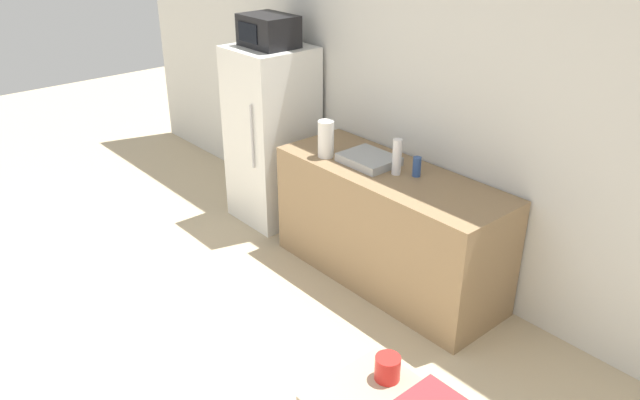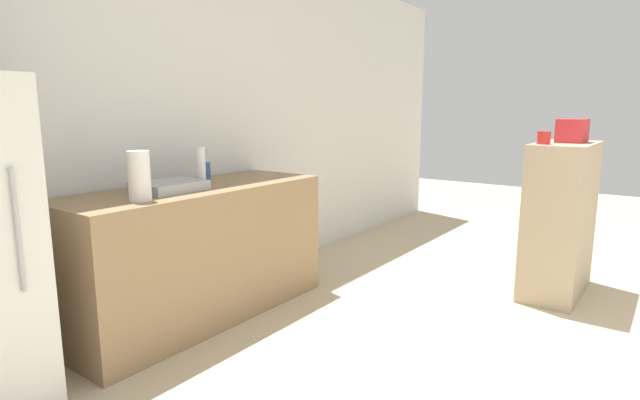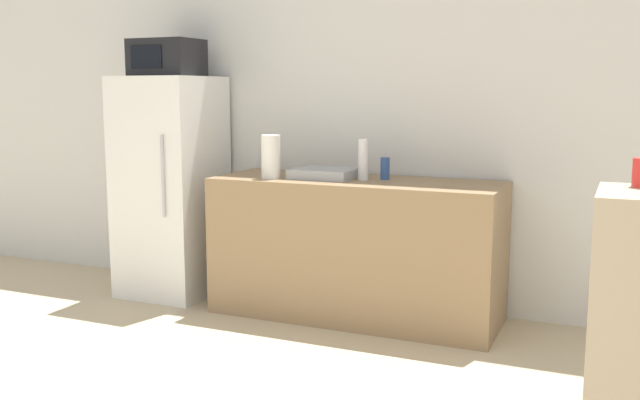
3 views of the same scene
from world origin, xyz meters
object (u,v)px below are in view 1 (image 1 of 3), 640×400
Objects in this scene: jar at (388,368)px; microwave at (268,31)px; bottle_short at (417,167)px; bottle_tall at (397,157)px; paper_towel_roll at (326,139)px; refrigerator at (272,136)px.

microwave is at bearing 149.91° from jar.
bottle_short is at bearing 128.47° from jar.
paper_towel_roll reaches higher than bottle_tall.
microwave is 1.55m from bottle_tall.
refrigerator is 5.93× the size of bottle_tall.
microwave is 1.07m from paper_towel_roll.
refrigerator is at bearing 71.23° from microwave.
refrigerator reaches higher than paper_towel_roll.
jar reaches higher than bottle_tall.
bottle_short is at bearing 19.16° from paper_towel_roll.
microwave is 3.45m from jar.
jar is at bearing -30.11° from refrigerator.
jar is (2.96, -1.72, -0.46)m from microwave.
refrigerator is 3.45m from jar.
refrigerator is 1.44m from bottle_tall.
bottle_tall reaches higher than bottle_short.
paper_towel_roll is at bearing 143.26° from jar.
microwave is at bearing -179.78° from bottle_tall.
paper_towel_roll is (-0.56, -0.15, 0.01)m from bottle_tall.
bottle_short is at bearing 3.16° from microwave.
paper_towel_roll is (-2.10, 1.57, -0.16)m from jar.
jar is 2.63m from paper_towel_roll.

